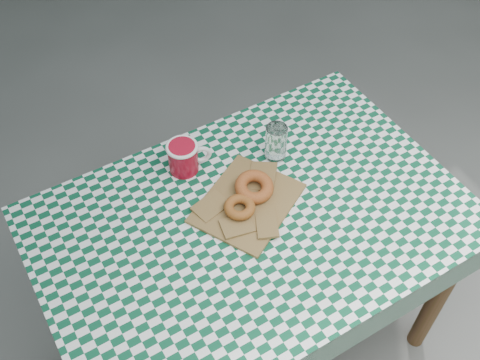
# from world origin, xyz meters

# --- Properties ---
(ground) EXTENTS (60.00, 60.00, 0.00)m
(ground) POSITION_xyz_m (0.00, 0.00, 0.00)
(ground) COLOR #51504B
(ground) RESTS_ON ground
(table) EXTENTS (1.26, 0.90, 0.75)m
(table) POSITION_xyz_m (-0.03, -0.09, 0.38)
(table) COLOR brown
(table) RESTS_ON ground
(tablecloth) EXTENTS (1.28, 0.93, 0.01)m
(tablecloth) POSITION_xyz_m (-0.03, -0.09, 0.75)
(tablecloth) COLOR #0A462B
(tablecloth) RESTS_ON table
(paper_bag) EXTENTS (0.38, 0.36, 0.02)m
(paper_bag) POSITION_xyz_m (-0.03, -0.03, 0.76)
(paper_bag) COLOR olive
(paper_bag) RESTS_ON tablecloth
(bagel_front) EXTENTS (0.11, 0.11, 0.03)m
(bagel_front) POSITION_xyz_m (-0.06, -0.05, 0.79)
(bagel_front) COLOR #95441E
(bagel_front) RESTS_ON paper_bag
(bagel_back) EXTENTS (0.12, 0.12, 0.04)m
(bagel_back) POSITION_xyz_m (0.01, -0.01, 0.79)
(bagel_back) COLOR #A25621
(bagel_back) RESTS_ON paper_bag
(coffee_mug) EXTENTS (0.21, 0.21, 0.10)m
(coffee_mug) POSITION_xyz_m (-0.14, 0.17, 0.81)
(coffee_mug) COLOR maroon
(coffee_mug) RESTS_ON tablecloth
(drinking_glass) EXTENTS (0.07, 0.07, 0.12)m
(drinking_glass) POSITION_xyz_m (0.14, 0.10, 0.82)
(drinking_glass) COLOR white
(drinking_glass) RESTS_ON tablecloth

